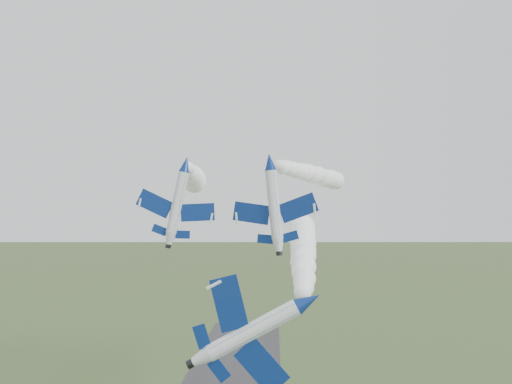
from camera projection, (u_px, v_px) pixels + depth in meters
jet_lead at (309, 301)px, 51.54m from camera, size 5.43×13.59×9.99m
smoke_trail_jet_lead at (302, 246)px, 93.48m from camera, size 6.50×77.05×5.30m
jet_pair_left at (185, 164)px, 81.38m from camera, size 10.98×13.36×3.78m
smoke_trail_jet_pair_left at (192, 177)px, 115.41m from camera, size 10.41×61.92×5.29m
jet_pair_right at (270, 162)px, 80.17m from camera, size 12.19×14.36×3.62m
smoke_trail_jet_pair_right at (315, 175)px, 117.31m from camera, size 19.88×67.96×4.55m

